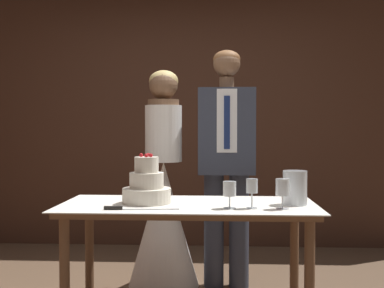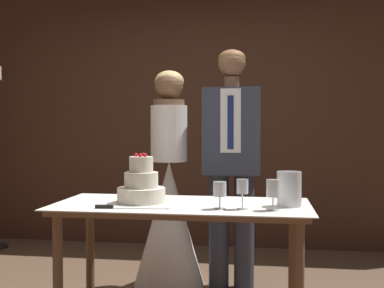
% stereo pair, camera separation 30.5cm
% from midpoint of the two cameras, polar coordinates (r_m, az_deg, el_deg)
% --- Properties ---
extents(wall_back, '(5.39, 0.12, 2.78)m').
position_cam_midpoint_polar(wall_back, '(4.97, 3.06, 3.97)').
color(wall_back, '#472B1E').
rests_on(wall_back, ground_plane).
extents(cake_table, '(1.50, 0.69, 0.76)m').
position_cam_midpoint_polar(cake_table, '(2.87, 1.85, -8.94)').
color(cake_table, brown).
rests_on(cake_table, ground_plane).
extents(tiered_cake, '(0.29, 0.29, 0.30)m').
position_cam_midpoint_polar(tiered_cake, '(2.89, -3.04, -5.01)').
color(tiered_cake, silver).
rests_on(tiered_cake, cake_table).
extents(cake_knife, '(0.41, 0.06, 0.02)m').
position_cam_midpoint_polar(cake_knife, '(2.69, -5.62, -7.49)').
color(cake_knife, silver).
rests_on(cake_knife, cake_table).
extents(wine_glass_near, '(0.07, 0.07, 0.15)m').
position_cam_midpoint_polar(wine_glass_near, '(2.67, 6.60, -5.53)').
color(wine_glass_near, silver).
rests_on(wine_glass_near, cake_table).
extents(wine_glass_middle, '(0.07, 0.07, 0.17)m').
position_cam_midpoint_polar(wine_glass_middle, '(2.67, 12.85, -5.35)').
color(wine_glass_middle, silver).
rests_on(wine_glass_middle, cake_table).
extents(wine_glass_far, '(0.06, 0.06, 0.17)m').
position_cam_midpoint_polar(wine_glass_far, '(2.67, 9.27, -5.22)').
color(wine_glass_far, silver).
rests_on(wine_glass_far, cake_table).
extents(hurricane_candle, '(0.14, 0.14, 0.20)m').
position_cam_midpoint_polar(hurricane_candle, '(2.84, 14.49, -5.28)').
color(hurricane_candle, silver).
rests_on(hurricane_candle, cake_table).
extents(bride, '(0.54, 0.54, 1.65)m').
position_cam_midpoint_polar(bride, '(3.71, -0.37, -7.33)').
color(bride, white).
rests_on(bride, ground_plane).
extents(groom, '(0.42, 0.25, 1.80)m').
position_cam_midpoint_polar(groom, '(3.63, 7.12, -1.30)').
color(groom, '#333847').
rests_on(groom, ground_plane).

